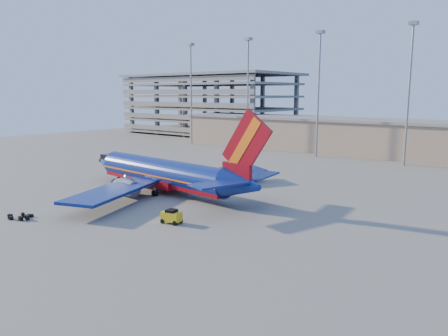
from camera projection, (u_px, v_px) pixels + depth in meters
The scene contains 7 objects.
ground at pixel (202, 194), 64.30m from camera, with size 220.00×220.00×0.00m, color slate.
terminal_building at pixel (399, 138), 101.85m from camera, with size 122.00×16.00×8.50m.
parking_garage at pixel (210, 102), 157.50m from camera, with size 62.00×32.00×21.40m.
light_mast_row at pixel (361, 80), 93.51m from camera, with size 101.60×1.60×28.65m.
aircraft_main at pixel (167, 174), 65.25m from camera, with size 38.12×36.57×12.91m.
baggage_tug at pixel (172, 216), 49.82m from camera, with size 2.47×1.76×1.62m.
luggage_pile at pixel (21, 217), 51.66m from camera, with size 2.92×2.56×0.54m.
Camera 1 is at (42.00, -46.71, 14.67)m, focal length 35.00 mm.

